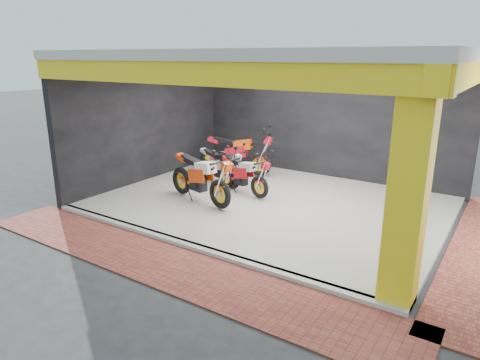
# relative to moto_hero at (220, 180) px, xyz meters

# --- Properties ---
(ground) EXTENTS (80.00, 80.00, 0.00)m
(ground) POSITION_rel_moto_hero_xyz_m (0.70, -0.84, -0.82)
(ground) COLOR #2D2D30
(ground) RESTS_ON ground
(showroom_floor) EXTENTS (8.00, 6.00, 0.10)m
(showroom_floor) POSITION_rel_moto_hero_xyz_m (0.70, 1.16, -0.77)
(showroom_floor) COLOR silver
(showroom_floor) RESTS_ON ground
(showroom_ceiling) EXTENTS (8.40, 6.40, 0.20)m
(showroom_ceiling) POSITION_rel_moto_hero_xyz_m (0.70, 1.16, 2.78)
(showroom_ceiling) COLOR beige
(showroom_ceiling) RESTS_ON corner_column
(back_wall) EXTENTS (8.20, 0.20, 3.50)m
(back_wall) POSITION_rel_moto_hero_xyz_m (0.70, 4.26, 0.93)
(back_wall) COLOR black
(back_wall) RESTS_ON ground
(left_wall) EXTENTS (0.20, 6.20, 3.50)m
(left_wall) POSITION_rel_moto_hero_xyz_m (-3.40, 1.16, 0.93)
(left_wall) COLOR black
(left_wall) RESTS_ON ground
(corner_column) EXTENTS (0.50, 0.50, 3.50)m
(corner_column) POSITION_rel_moto_hero_xyz_m (4.45, -1.59, 0.93)
(corner_column) COLOR yellow
(corner_column) RESTS_ON ground
(header_beam_front) EXTENTS (8.40, 0.30, 0.40)m
(header_beam_front) POSITION_rel_moto_hero_xyz_m (0.70, -1.84, 2.48)
(header_beam_front) COLOR yellow
(header_beam_front) RESTS_ON corner_column
(header_beam_right) EXTENTS (0.30, 6.40, 0.40)m
(header_beam_right) POSITION_rel_moto_hero_xyz_m (4.70, 1.16, 2.48)
(header_beam_right) COLOR yellow
(header_beam_right) RESTS_ON corner_column
(floor_kerb) EXTENTS (8.00, 0.20, 0.10)m
(floor_kerb) POSITION_rel_moto_hero_xyz_m (0.70, -1.86, -0.77)
(floor_kerb) COLOR silver
(floor_kerb) RESTS_ON ground
(paver_front) EXTENTS (9.00, 1.40, 0.03)m
(paver_front) POSITION_rel_moto_hero_xyz_m (0.70, -2.64, -0.81)
(paver_front) COLOR #9C4933
(paver_front) RESTS_ON ground
(moto_hero) EXTENTS (2.51, 1.41, 1.45)m
(moto_hero) POSITION_rel_moto_hero_xyz_m (0.00, 0.00, 0.00)
(moto_hero) COLOR red
(moto_hero) RESTS_ON showroom_floor
(moto_row_a) EXTENTS (2.07, 1.15, 1.19)m
(moto_row_a) POSITION_rel_moto_hero_xyz_m (0.37, 1.17, -0.13)
(moto_row_a) COLOR #B1121C
(moto_row_a) RESTS_ON showroom_floor
(moto_row_b) EXTENTS (2.13, 1.26, 1.22)m
(moto_row_b) POSITION_rel_moto_hero_xyz_m (-0.65, 1.45, -0.11)
(moto_row_b) COLOR #989B9F
(moto_row_b) RESTS_ON showroom_floor
(moto_row_c) EXTENTS (2.54, 1.49, 1.46)m
(moto_row_c) POSITION_rel_moto_hero_xyz_m (-0.71, 2.98, 0.01)
(moto_row_c) COLOR red
(moto_row_c) RESTS_ON showroom_floor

